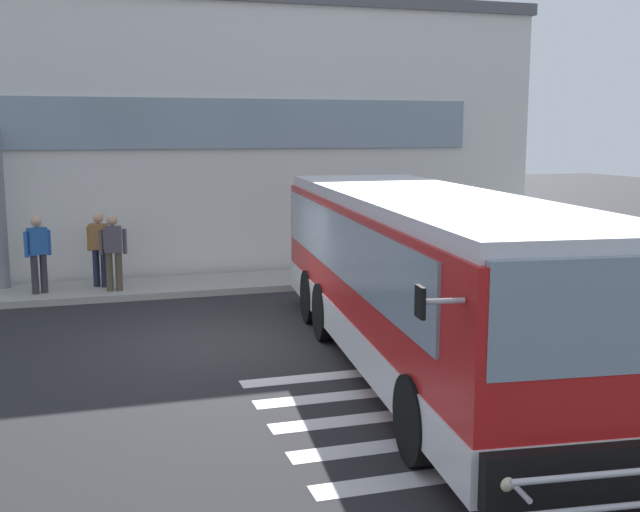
% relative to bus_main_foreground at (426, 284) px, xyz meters
% --- Properties ---
extents(ground_plane, '(80.00, 90.00, 0.02)m').
position_rel_bus_main_foreground_xyz_m(ground_plane, '(-2.66, 2.46, -1.34)').
color(ground_plane, '#232326').
rests_on(ground_plane, ground).
extents(bay_paint_stripes, '(4.40, 3.96, 0.01)m').
position_rel_bus_main_foreground_xyz_m(bay_paint_stripes, '(-0.66, -1.74, -1.33)').
color(bay_paint_stripes, silver).
rests_on(bay_paint_stripes, ground).
extents(terminal_building, '(20.88, 13.80, 6.99)m').
position_rel_bus_main_foreground_xyz_m(terminal_building, '(-3.34, 14.04, 2.15)').
color(terminal_building, silver).
rests_on(terminal_building, ground).
extents(boarding_curb, '(23.08, 2.00, 0.15)m').
position_rel_bus_main_foreground_xyz_m(boarding_curb, '(-2.66, 7.26, -1.26)').
color(boarding_curb, '#9E9B93').
rests_on(boarding_curb, ground).
extents(bus_main_foreground, '(4.10, 10.96, 2.70)m').
position_rel_bus_main_foreground_xyz_m(bus_main_foreground, '(0.00, 0.00, 0.00)').
color(bus_main_foreground, red).
rests_on(bus_main_foreground, ground).
extents(passenger_near_column, '(0.54, 0.36, 1.68)m').
position_rel_bus_main_foreground_xyz_m(passenger_near_column, '(-5.88, 6.99, -0.25)').
color(passenger_near_column, '#2D2D33').
rests_on(passenger_near_column, boarding_curb).
extents(passenger_by_doorway, '(0.52, 0.38, 1.68)m').
position_rel_bus_main_foreground_xyz_m(passenger_by_doorway, '(-4.60, 7.34, -0.25)').
color(passenger_by_doorway, '#1E2338').
rests_on(passenger_by_doorway, boarding_curb).
extents(passenger_at_curb_edge, '(0.59, 0.23, 1.68)m').
position_rel_bus_main_foreground_xyz_m(passenger_at_curb_edge, '(-4.32, 6.78, -0.25)').
color(passenger_at_curb_edge, '#4C4233').
rests_on(passenger_at_curb_edge, boarding_curb).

